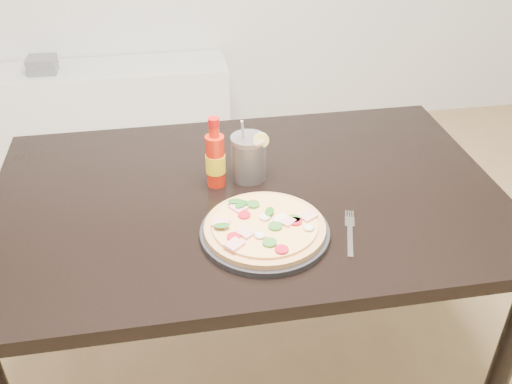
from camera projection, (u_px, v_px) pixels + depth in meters
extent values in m
cube|color=black|center=(249.00, 198.00, 1.58)|extent=(1.40, 0.90, 0.04)
cylinder|color=black|center=(502.00, 367.00, 1.56)|extent=(0.06, 0.06, 0.71)
cylinder|color=black|center=(54.00, 242.00, 2.02)|extent=(0.06, 0.06, 0.71)
cylinder|color=black|center=(396.00, 206.00, 2.20)|extent=(0.06, 0.06, 0.71)
cylinder|color=black|center=(265.00, 233.00, 1.41)|extent=(0.32, 0.32, 0.02)
cylinder|color=tan|center=(265.00, 228.00, 1.40)|extent=(0.30, 0.30, 0.01)
cylinder|color=#FFCE6E|center=(265.00, 224.00, 1.40)|extent=(0.26, 0.26, 0.01)
cube|color=pink|center=(221.00, 223.00, 1.39)|extent=(0.05, 0.05, 0.01)
cube|color=pink|center=(308.00, 216.00, 1.41)|extent=(0.05, 0.05, 0.01)
cube|color=pink|center=(238.00, 208.00, 1.44)|extent=(0.05, 0.05, 0.01)
cube|color=pink|center=(246.00, 232.00, 1.36)|extent=(0.05, 0.05, 0.01)
cube|color=pink|center=(286.00, 221.00, 1.40)|extent=(0.05, 0.05, 0.01)
cube|color=pink|center=(234.00, 245.00, 1.32)|extent=(0.05, 0.05, 0.01)
cylinder|color=red|center=(234.00, 237.00, 1.34)|extent=(0.03, 0.03, 0.01)
cylinder|color=red|center=(244.00, 215.00, 1.42)|extent=(0.03, 0.03, 0.01)
cylinder|color=red|center=(282.00, 250.00, 1.30)|extent=(0.03, 0.03, 0.01)
cylinder|color=red|center=(296.00, 222.00, 1.39)|extent=(0.03, 0.03, 0.01)
cylinder|color=#336E24|center=(294.00, 219.00, 1.40)|extent=(0.03, 0.03, 0.01)
cylinder|color=#336E24|center=(275.00, 226.00, 1.38)|extent=(0.03, 0.03, 0.01)
cylinder|color=#336E24|center=(270.00, 243.00, 1.33)|extent=(0.03, 0.03, 0.01)
cylinder|color=#336E24|center=(253.00, 204.00, 1.46)|extent=(0.03, 0.03, 0.01)
ellipsoid|color=silver|center=(265.00, 217.00, 1.41)|extent=(0.03, 0.03, 0.01)
ellipsoid|color=silver|center=(220.00, 225.00, 1.38)|extent=(0.03, 0.03, 0.01)
ellipsoid|color=silver|center=(309.00, 227.00, 1.37)|extent=(0.03, 0.03, 0.01)
ellipsoid|color=silver|center=(260.00, 235.00, 1.35)|extent=(0.03, 0.03, 0.01)
ellipsoid|color=silver|center=(278.00, 219.00, 1.40)|extent=(0.03, 0.03, 0.01)
ellipsoid|color=silver|center=(283.00, 217.00, 1.41)|extent=(0.03, 0.03, 0.01)
ellipsoid|color=#1E6117|center=(241.00, 204.00, 1.44)|extent=(0.04, 0.04, 0.00)
ellipsoid|color=#1E6117|center=(236.00, 201.00, 1.46)|extent=(0.04, 0.03, 0.00)
ellipsoid|color=#1E6117|center=(269.00, 211.00, 1.42)|extent=(0.04, 0.05, 0.00)
ellipsoid|color=#1E6117|center=(222.00, 225.00, 1.37)|extent=(0.04, 0.02, 0.00)
cylinder|color=red|center=(215.00, 161.00, 1.57)|extent=(0.06, 0.06, 0.15)
cylinder|color=yellow|center=(216.00, 163.00, 1.57)|extent=(0.05, 0.05, 0.05)
cylinder|color=red|center=(214.00, 131.00, 1.51)|extent=(0.03, 0.03, 0.03)
cylinder|color=red|center=(214.00, 122.00, 1.50)|extent=(0.03, 0.03, 0.02)
cylinder|color=black|center=(249.00, 160.00, 1.61)|extent=(0.09, 0.09, 0.11)
cylinder|color=silver|center=(248.00, 157.00, 1.60)|extent=(0.10, 0.10, 0.13)
cylinder|color=#F2E059|center=(261.00, 140.00, 1.56)|extent=(0.04, 0.01, 0.04)
cylinder|color=#B2B2B7|center=(244.00, 144.00, 1.59)|extent=(0.03, 0.06, 0.17)
cube|color=silver|center=(350.00, 241.00, 1.39)|extent=(0.05, 0.12, 0.00)
cube|color=silver|center=(350.00, 222.00, 1.45)|extent=(0.03, 0.05, 0.00)
cube|color=silver|center=(346.00, 214.00, 1.48)|extent=(0.01, 0.03, 0.00)
cube|color=silver|center=(348.00, 214.00, 1.48)|extent=(0.01, 0.03, 0.00)
cube|color=silver|center=(351.00, 215.00, 1.48)|extent=(0.01, 0.03, 0.00)
cube|color=silver|center=(353.00, 215.00, 1.48)|extent=(0.01, 0.03, 0.00)
cube|color=white|center=(101.00, 111.00, 3.15)|extent=(1.40, 0.34, 0.50)
cube|color=slate|center=(44.00, 72.00, 2.95)|extent=(0.14, 0.12, 0.01)
cube|color=slate|center=(43.00, 70.00, 2.95)|extent=(0.14, 0.12, 0.01)
cube|color=slate|center=(43.00, 68.00, 2.94)|extent=(0.14, 0.12, 0.01)
cube|color=slate|center=(42.00, 66.00, 2.94)|extent=(0.14, 0.12, 0.01)
cube|color=slate|center=(42.00, 64.00, 2.93)|extent=(0.14, 0.12, 0.01)
cube|color=slate|center=(42.00, 62.00, 2.92)|extent=(0.14, 0.12, 0.01)
cube|color=slate|center=(41.00, 60.00, 2.92)|extent=(0.14, 0.12, 0.01)
cube|color=slate|center=(41.00, 58.00, 2.91)|extent=(0.14, 0.12, 0.01)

